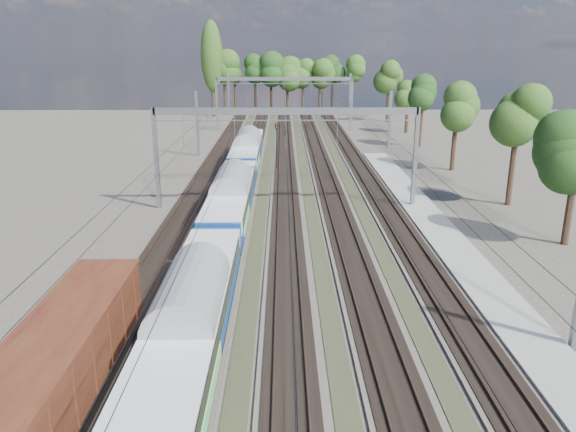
{
  "coord_description": "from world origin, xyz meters",
  "views": [
    {
      "loc": [
        -0.3,
        -19.07,
        14.21
      ],
      "look_at": [
        0.06,
        18.2,
        2.8
      ],
      "focal_mm": 35.0,
      "sensor_mm": 36.0,
      "label": 1
    }
  ],
  "objects_px": {
    "emu_train": "(231,193)",
    "worker": "(286,131)",
    "signal_near": "(277,141)",
    "signal_far": "(322,102)",
    "freight_boxcar": "(58,367)"
  },
  "relations": [
    {
      "from": "signal_far",
      "to": "worker",
      "type": "bearing_deg",
      "value": -102.12
    },
    {
      "from": "signal_near",
      "to": "signal_far",
      "type": "bearing_deg",
      "value": 97.09
    },
    {
      "from": "worker",
      "to": "signal_far",
      "type": "distance_m",
      "value": 22.34
    },
    {
      "from": "emu_train",
      "to": "signal_near",
      "type": "relative_size",
      "value": 11.66
    },
    {
      "from": "emu_train",
      "to": "worker",
      "type": "relative_size",
      "value": 33.76
    },
    {
      "from": "emu_train",
      "to": "signal_far",
      "type": "xyz_separation_m",
      "value": [
        11.89,
        66.93,
        0.88
      ]
    },
    {
      "from": "emu_train",
      "to": "signal_far",
      "type": "height_order",
      "value": "signal_far"
    },
    {
      "from": "freight_boxcar",
      "to": "signal_near",
      "type": "relative_size",
      "value": 2.62
    },
    {
      "from": "worker",
      "to": "signal_near",
      "type": "height_order",
      "value": "signal_near"
    },
    {
      "from": "signal_near",
      "to": "signal_far",
      "type": "xyz_separation_m",
      "value": [
        8.37,
        46.29,
        -0.0
      ]
    },
    {
      "from": "signal_far",
      "to": "signal_near",
      "type": "bearing_deg",
      "value": -93.6
    },
    {
      "from": "emu_train",
      "to": "worker",
      "type": "height_order",
      "value": "emu_train"
    },
    {
      "from": "worker",
      "to": "signal_far",
      "type": "bearing_deg",
      "value": -32.71
    },
    {
      "from": "signal_near",
      "to": "worker",
      "type": "bearing_deg",
      "value": 104.56
    },
    {
      "from": "signal_near",
      "to": "freight_boxcar",
      "type": "bearing_deg",
      "value": -82.56
    }
  ]
}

